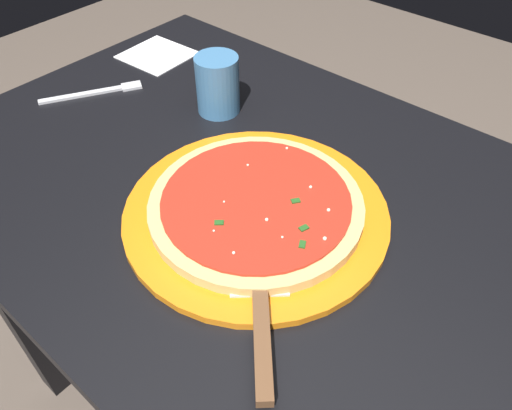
% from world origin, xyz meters
% --- Properties ---
extents(restaurant_table, '(1.06, 0.70, 0.78)m').
position_xyz_m(restaurant_table, '(0.00, 0.00, 0.62)').
color(restaurant_table, black).
rests_on(restaurant_table, ground_plane).
extents(serving_plate, '(0.37, 0.37, 0.01)m').
position_xyz_m(serving_plate, '(0.04, -0.04, 0.78)').
color(serving_plate, orange).
rests_on(serving_plate, restaurant_table).
extents(pizza, '(0.29, 0.29, 0.02)m').
position_xyz_m(pizza, '(0.04, -0.04, 0.80)').
color(pizza, '#DBB26B').
rests_on(pizza, serving_plate).
extents(pizza_server, '(0.18, 0.19, 0.01)m').
position_xyz_m(pizza_server, '(0.15, -0.17, 0.80)').
color(pizza_server, silver).
rests_on(pizza_server, serving_plate).
extents(cup_tall_drink, '(0.07, 0.07, 0.10)m').
position_xyz_m(cup_tall_drink, '(-0.19, 0.11, 0.83)').
color(cup_tall_drink, teal).
rests_on(cup_tall_drink, restaurant_table).
extents(napkin_folded_right, '(0.14, 0.13, 0.00)m').
position_xyz_m(napkin_folded_right, '(-0.42, 0.17, 0.78)').
color(napkin_folded_right, white).
rests_on(napkin_folded_right, restaurant_table).
extents(fork, '(0.11, 0.17, 0.00)m').
position_xyz_m(fork, '(-0.39, 0.00, 0.78)').
color(fork, silver).
rests_on(fork, restaurant_table).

